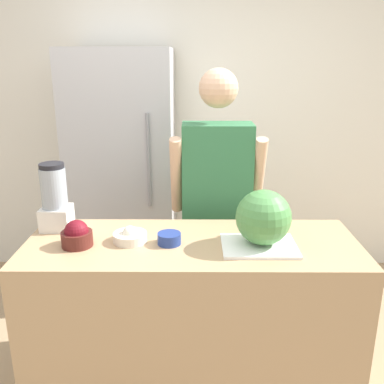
{
  "coord_description": "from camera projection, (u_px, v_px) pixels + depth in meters",
  "views": [
    {
      "loc": [
        0.01,
        -1.63,
        1.8
      ],
      "look_at": [
        0.0,
        0.34,
        1.18
      ],
      "focal_mm": 40.0,
      "sensor_mm": 36.0,
      "label": 1
    }
  ],
  "objects": [
    {
      "name": "bowl_cherries",
      "position": [
        77.0,
        235.0,
        2.05
      ],
      "size": [
        0.15,
        0.15,
        0.13
      ],
      "color": "#511E19",
      "rests_on": "counter_island"
    },
    {
      "name": "cutting_board",
      "position": [
        259.0,
        246.0,
        2.05
      ],
      "size": [
        0.36,
        0.27,
        0.01
      ],
      "color": "white",
      "rests_on": "counter_island"
    },
    {
      "name": "counter_island",
      "position": [
        192.0,
        323.0,
        2.25
      ],
      "size": [
        1.65,
        0.62,
        0.93
      ],
      "color": "tan",
      "rests_on": "ground_plane"
    },
    {
      "name": "bowl_small_blue",
      "position": [
        169.0,
        239.0,
        2.08
      ],
      "size": [
        0.11,
        0.11,
        0.06
      ],
      "color": "navy",
      "rests_on": "counter_island"
    },
    {
      "name": "wall_back",
      "position": [
        193.0,
        120.0,
        3.56
      ],
      "size": [
        8.0,
        0.06,
        2.6
      ],
      "color": "white",
      "rests_on": "ground_plane"
    },
    {
      "name": "bowl_cream",
      "position": [
        130.0,
        236.0,
        2.11
      ],
      "size": [
        0.17,
        0.17,
        0.08
      ],
      "color": "beige",
      "rests_on": "counter_island"
    },
    {
      "name": "refrigerator",
      "position": [
        124.0,
        174.0,
        3.31
      ],
      "size": [
        0.77,
        0.68,
        1.86
      ],
      "color": "#B7B7BC",
      "rests_on": "ground_plane"
    },
    {
      "name": "person",
      "position": [
        216.0,
        209.0,
        2.65
      ],
      "size": [
        0.56,
        0.27,
        1.74
      ],
      "color": "gray",
      "rests_on": "ground_plane"
    },
    {
      "name": "watermelon",
      "position": [
        263.0,
        217.0,
        2.02
      ],
      "size": [
        0.27,
        0.27,
        0.27
      ],
      "color": "#4C8C47",
      "rests_on": "cutting_board"
    },
    {
      "name": "blender",
      "position": [
        55.0,
        199.0,
        2.23
      ],
      "size": [
        0.15,
        0.15,
        0.36
      ],
      "color": "silver",
      "rests_on": "counter_island"
    }
  ]
}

